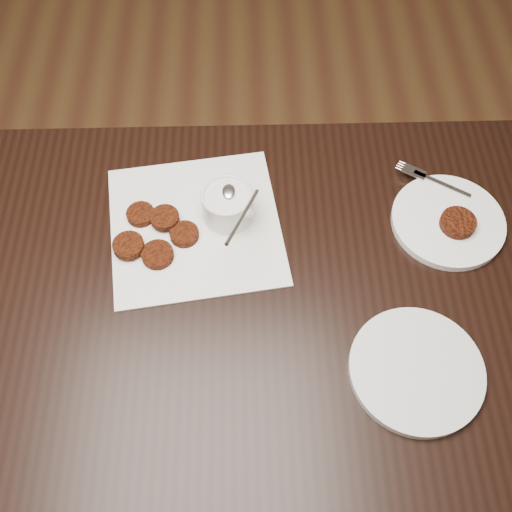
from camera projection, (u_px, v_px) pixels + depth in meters
The scene contains 7 objects.
floor at pixel (195, 444), 1.65m from camera, with size 4.00×4.00×0.00m, color brown.
table at pixel (200, 390), 1.34m from camera, with size 1.40×0.90×0.75m, color black.
napkin at pixel (195, 225), 1.12m from camera, with size 0.31×0.31×0.00m, color white.
sauce_ramekin at pixel (226, 194), 1.07m from camera, with size 0.12×0.12×0.13m, color silver, non-canonical shape.
patty_cluster at pixel (157, 229), 1.10m from camera, with size 0.20×0.20×0.02m, color maroon, non-canonical shape.
plate_with_patty at pixel (449, 219), 1.11m from camera, with size 0.21×0.21×0.03m, color white, non-canonical shape.
plate_empty at pixel (416, 370), 0.96m from camera, with size 0.22×0.22×0.02m, color silver.
Camera 1 is at (0.16, -0.41, 1.68)m, focal length 41.71 mm.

